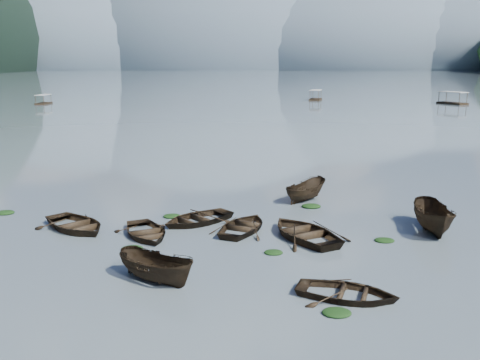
{
  "coord_description": "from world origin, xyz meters",
  "views": [
    {
      "loc": [
        0.43,
        -19.04,
        8.8
      ],
      "look_at": [
        0.0,
        12.0,
        2.0
      ],
      "focal_mm": 40.0,
      "sensor_mm": 36.0,
      "label": 1
    }
  ],
  "objects_px": {
    "rowboat_0": "(146,236)",
    "pontoon_left": "(44,104)",
    "pontoon_centre": "(315,100)",
    "rowboat_3": "(304,238)"
  },
  "relations": [
    {
      "from": "rowboat_0",
      "to": "pontoon_centre",
      "type": "bearing_deg",
      "value": 53.79
    },
    {
      "from": "rowboat_3",
      "to": "pontoon_centre",
      "type": "xyz_separation_m",
      "value": [
        13.64,
        105.22,
        0.0
      ]
    },
    {
      "from": "rowboat_0",
      "to": "pontoon_centre",
      "type": "relative_size",
      "value": 0.67
    },
    {
      "from": "pontoon_left",
      "to": "pontoon_centre",
      "type": "xyz_separation_m",
      "value": [
        61.41,
        13.92,
        0.0
      ]
    },
    {
      "from": "rowboat_3",
      "to": "pontoon_left",
      "type": "xyz_separation_m",
      "value": [
        -47.76,
        91.29,
        0.0
      ]
    },
    {
      "from": "pontoon_left",
      "to": "pontoon_centre",
      "type": "relative_size",
      "value": 0.84
    },
    {
      "from": "pontoon_left",
      "to": "pontoon_centre",
      "type": "bearing_deg",
      "value": 12.77
    },
    {
      "from": "rowboat_0",
      "to": "pontoon_centre",
      "type": "height_order",
      "value": "pontoon_centre"
    },
    {
      "from": "rowboat_0",
      "to": "rowboat_3",
      "type": "height_order",
      "value": "rowboat_3"
    },
    {
      "from": "rowboat_0",
      "to": "pontoon_left",
      "type": "distance_m",
      "value": 99.37
    }
  ]
}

